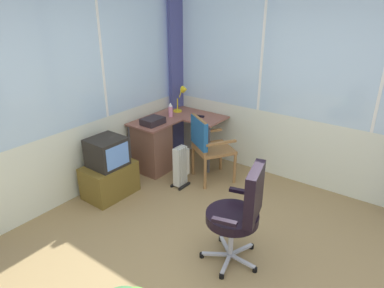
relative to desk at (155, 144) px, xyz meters
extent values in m
cube|color=olive|center=(-1.28, -1.89, -0.43)|extent=(5.35, 5.40, 0.06)
cube|color=silver|center=(-1.28, 0.34, 0.06)|extent=(4.35, 0.06, 0.92)
cube|color=silver|center=(-1.28, 0.34, 1.36)|extent=(4.26, 0.06, 1.69)
cube|color=white|center=(-0.55, 0.34, 1.36)|extent=(0.04, 0.07, 1.69)
cube|color=silver|center=(0.92, -1.89, 0.06)|extent=(0.06, 4.40, 0.92)
cube|color=silver|center=(0.92, -1.89, 1.36)|extent=(0.06, 4.32, 1.69)
cube|color=white|center=(0.92, -1.16, 1.36)|extent=(0.07, 0.04, 1.69)
cube|color=#444781|center=(0.79, 0.21, 0.94)|extent=(0.28, 0.11, 2.69)
cube|color=brown|center=(0.29, 0.02, 0.32)|extent=(1.17, 0.53, 0.02)
cube|color=brown|center=(0.61, -0.48, 0.32)|extent=(0.53, 0.48, 0.02)
cube|color=brown|center=(-0.06, 0.02, -0.05)|extent=(0.40, 0.49, 0.70)
cylinder|color=#4C4C51|center=(0.38, -0.68, -0.05)|extent=(0.04, 0.04, 0.71)
cylinder|color=#4C4C51|center=(-0.25, 0.25, -0.05)|extent=(0.04, 0.04, 0.71)
cylinder|color=yellow|center=(0.60, 0.05, 0.35)|extent=(0.13, 0.13, 0.02)
cylinder|color=yellow|center=(0.60, 0.05, 0.45)|extent=(0.02, 0.02, 0.19)
cylinder|color=yellow|center=(0.65, 0.02, 0.64)|extent=(0.04, 0.09, 0.18)
cone|color=yellow|center=(0.70, -0.02, 0.67)|extent=(0.12, 0.12, 0.12)
cube|color=black|center=(0.58, -0.37, 0.35)|extent=(0.08, 0.16, 0.02)
cylinder|color=pink|center=(0.34, -0.02, 0.42)|extent=(0.06, 0.06, 0.16)
cone|color=white|center=(0.34, -0.02, 0.52)|extent=(0.06, 0.06, 0.06)
cube|color=#292024|center=(-0.06, -0.03, 0.38)|extent=(0.30, 0.24, 0.09)
cylinder|color=olive|center=(0.34, -1.15, -0.19)|extent=(0.04, 0.04, 0.43)
cylinder|color=olive|center=(0.57, -0.77, -0.19)|extent=(0.04, 0.04, 0.43)
cylinder|color=olive|center=(-0.03, -0.91, -0.19)|extent=(0.04, 0.04, 0.43)
cylinder|color=olive|center=(0.20, -0.54, -0.19)|extent=(0.04, 0.04, 0.43)
cube|color=olive|center=(0.27, -0.84, 0.05)|extent=(0.66, 0.66, 0.04)
cube|color=olive|center=(0.08, -0.72, 0.30)|extent=(0.26, 0.38, 0.46)
cube|color=#20588D|center=(0.08, -0.72, 0.32)|extent=(0.29, 0.42, 0.39)
cube|color=olive|center=(0.15, -1.03, 0.23)|extent=(0.39, 0.26, 0.03)
cube|color=olive|center=(0.39, -0.66, 0.23)|extent=(0.39, 0.26, 0.03)
cube|color=#B7B7BF|center=(-1.14, -1.91, -0.36)|extent=(0.28, 0.11, 0.02)
cylinder|color=black|center=(-1.27, -1.95, -0.38)|extent=(0.05, 0.05, 0.05)
cube|color=#B7B7BF|center=(-1.01, -2.01, -0.36)|extent=(0.05, 0.28, 0.02)
cylinder|color=black|center=(-1.02, -2.15, -0.38)|extent=(0.05, 0.05, 0.05)
cube|color=#B7B7BF|center=(-0.87, -1.93, -0.36)|extent=(0.27, 0.14, 0.02)
cylinder|color=black|center=(-0.74, -1.98, -0.38)|extent=(0.05, 0.05, 0.05)
cube|color=#B7B7BF|center=(-0.91, -1.77, -0.36)|extent=(0.21, 0.24, 0.02)
cylinder|color=black|center=(-0.82, -1.66, -0.38)|extent=(0.05, 0.05, 0.05)
cube|color=#B7B7BF|center=(-1.08, -1.76, -0.36)|extent=(0.18, 0.26, 0.02)
cylinder|color=black|center=(-1.15, -1.64, -0.38)|extent=(0.05, 0.05, 0.05)
cylinder|color=#B7B7BF|center=(-1.00, -1.87, -0.15)|extent=(0.05, 0.05, 0.39)
cylinder|color=black|center=(-1.00, -1.87, 0.09)|extent=(0.50, 0.50, 0.09)
cube|color=black|center=(-0.95, -2.06, 0.38)|extent=(0.43, 0.19, 0.50)
cube|color=black|center=(-0.74, -1.81, 0.22)|extent=(0.10, 0.23, 0.04)
cube|color=black|center=(-1.26, -1.94, 0.22)|extent=(0.10, 0.23, 0.04)
cube|color=brown|center=(-0.88, 0.00, -0.19)|extent=(0.65, 0.45, 0.43)
cube|color=black|center=(-0.88, 0.00, 0.20)|extent=(0.43, 0.41, 0.36)
cube|color=#6597E5|center=(-0.89, -0.21, 0.20)|extent=(0.34, 0.01, 0.28)
cube|color=silver|center=(-0.26, -0.60, -0.10)|extent=(0.02, 0.10, 0.54)
cube|color=silver|center=(-0.21, -0.60, -0.10)|extent=(0.02, 0.10, 0.54)
cube|color=silver|center=(-0.17, -0.60, -0.10)|extent=(0.02, 0.10, 0.54)
cube|color=silver|center=(-0.13, -0.60, -0.10)|extent=(0.02, 0.10, 0.54)
cube|color=silver|center=(-0.09, -0.60, -0.10)|extent=(0.02, 0.10, 0.54)
cube|color=black|center=(-0.17, -0.67, -0.39)|extent=(0.23, 0.03, 0.03)
cube|color=black|center=(-0.17, -0.53, -0.39)|extent=(0.23, 0.03, 0.03)
cube|color=silver|center=(-0.05, -0.60, -0.08)|extent=(0.05, 0.09, 0.38)
camera|label=1|loc=(-3.41, -3.18, 2.00)|focal=32.50mm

